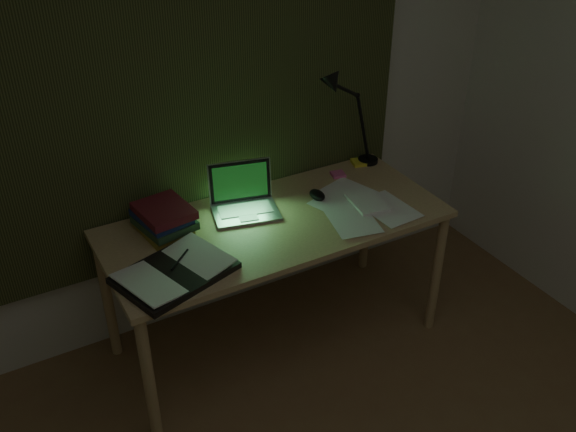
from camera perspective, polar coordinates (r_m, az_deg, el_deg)
name	(u,v)px	position (r m, az deg, el deg)	size (l,w,h in m)	color
wall_back	(186,93)	(3.01, -9.02, 10.74)	(3.50, 0.00, 2.50)	silver
curtain	(186,52)	(2.91, -9.06, 14.17)	(2.20, 0.06, 2.00)	#262D16
desk	(276,283)	(3.18, -1.06, -5.97)	(1.60, 0.70, 0.73)	tan
laptop	(245,194)	(2.97, -3.82, 1.96)	(0.30, 0.34, 0.22)	#B1B1B5
open_textbook	(175,272)	(2.66, -10.04, -4.89)	(0.45, 0.32, 0.04)	white
book_stack	(163,219)	(2.91, -11.05, -0.24)	(0.21, 0.25, 0.13)	white
loose_papers	(357,204)	(3.10, 6.11, 1.11)	(0.33, 0.35, 0.02)	white
mouse	(317,195)	(3.14, 2.61, 1.88)	(0.07, 0.10, 0.04)	black
sticky_yellow	(360,162)	(3.49, 6.39, 4.77)	(0.08, 0.08, 0.02)	yellow
sticky_pink	(338,174)	(3.36, 4.47, 3.71)	(0.07, 0.07, 0.01)	pink
desk_lamp	(371,112)	(3.39, 7.43, 9.15)	(0.39, 0.30, 0.58)	black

